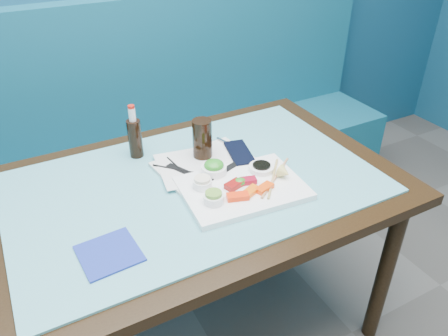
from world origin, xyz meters
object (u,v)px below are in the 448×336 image
serving_tray (207,165)px  seaweed_bowl (214,170)px  sashimi_plate (242,188)px  cola_bottle_body (135,139)px  booth_bench (130,163)px  blue_napkin (109,253)px  cola_glass (202,139)px  dining_table (196,203)px

serving_tray → seaweed_bowl: seaweed_bowl is taller
sashimi_plate → cola_bottle_body: 0.45m
sashimi_plate → cola_bottle_body: size_ratio=2.73×
seaweed_bowl → cola_bottle_body: 0.33m
sashimi_plate → seaweed_bowl: 0.12m
booth_bench → blue_napkin: booth_bench is taller
cola_bottle_body → sashimi_plate: bearing=-58.6°
seaweed_bowl → cola_glass: 0.14m
serving_tray → cola_bottle_body: size_ratio=2.34×
seaweed_bowl → dining_table: bearing=173.4°
serving_tray → dining_table: bearing=-146.8°
seaweed_bowl → blue_napkin: 0.47m
serving_tray → cola_glass: bearing=73.1°
booth_bench → blue_napkin: bearing=-108.8°
serving_tray → sashimi_plate: bearing=-85.2°
booth_bench → blue_napkin: (-0.35, -1.04, 0.39)m
sashimi_plate → blue_napkin: 0.48m
serving_tray → blue_napkin: serving_tray is taller
cola_bottle_body → blue_napkin: 0.53m
booth_bench → cola_bottle_body: bearing=-101.4°
dining_table → blue_napkin: size_ratio=8.93×
booth_bench → dining_table: size_ratio=2.14×
seaweed_bowl → blue_napkin: seaweed_bowl is taller
blue_napkin → cola_bottle_body: bearing=62.9°
booth_bench → blue_napkin: size_ratio=19.13×
dining_table → sashimi_plate: 0.20m
cola_bottle_body → blue_napkin: cola_bottle_body is taller
sashimi_plate → cola_glass: (-0.03, 0.24, 0.08)m
cola_bottle_body → blue_napkin: size_ratio=0.93×
blue_napkin → cola_glass: bearing=36.3°
serving_tray → cola_glass: size_ratio=2.33×
sashimi_plate → blue_napkin: (-0.47, -0.08, -0.01)m
sashimi_plate → serving_tray: (-0.04, 0.19, -0.00)m
sashimi_plate → cola_bottle_body: bearing=126.2°
booth_bench → serving_tray: size_ratio=8.82×
sashimi_plate → booth_bench: bearing=101.8°
seaweed_bowl → blue_napkin: bearing=-155.1°
serving_tray → seaweed_bowl: (-0.01, -0.07, 0.02)m
sashimi_plate → serving_tray: 0.19m
seaweed_bowl → booth_bench: bearing=94.7°
booth_bench → seaweed_bowl: bearing=-85.3°
sashimi_plate → cola_bottle_body: (-0.23, 0.38, 0.06)m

